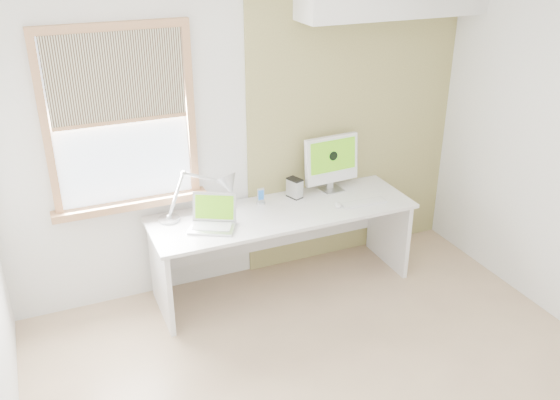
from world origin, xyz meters
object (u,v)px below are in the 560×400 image
desk (280,228)px  imac (331,160)px  desk_lamp (217,189)px  external_drive (295,188)px  laptop (213,219)px

desk → imac: (0.56, 0.16, 0.47)m
desk → desk_lamp: desk_lamp is taller
desk_lamp → external_drive: desk_lamp is taller
desk_lamp → laptop: (-0.10, -0.19, -0.15)m
desk → external_drive: bearing=35.5°
desk → imac: size_ratio=4.33×
desk_lamp → laptop: bearing=-118.1°
external_drive → imac: imac is taller
laptop → external_drive: size_ratio=2.52×
desk → laptop: laptop is taller
desk → laptop: size_ratio=5.05×
desk → imac: imac is taller
external_drive → imac: (0.36, 0.02, 0.19)m
desk_lamp → external_drive: size_ratio=4.12×
laptop → desk: bearing=8.8°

